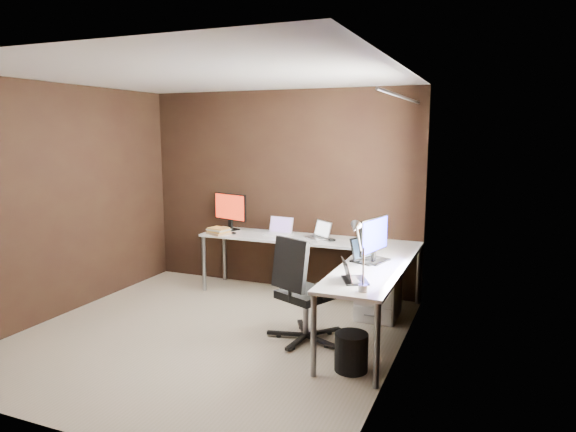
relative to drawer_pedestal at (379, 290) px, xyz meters
The scene contains 15 objects.
room 1.82m from the drawer_pedestal, 135.13° to the right, with size 3.60×3.60×2.50m.
desk 0.71m from the drawer_pedestal, 169.36° to the right, with size 2.65×2.25×0.73m.
drawer_pedestal is the anchor object (origin of this frame).
monitor_left 2.23m from the drawer_pedestal, 166.94° to the left, with size 0.53×0.22×0.47m.
monitor_right 0.86m from the drawer_pedestal, 84.31° to the right, with size 0.18×0.53×0.44m.
laptop_white 1.49m from the drawer_pedestal, 162.89° to the left, with size 0.33×0.25×0.21m.
laptop_silver 1.02m from the drawer_pedestal, 154.66° to the left, with size 0.38×0.36×0.21m.
laptop_black_big 0.65m from the drawer_pedestal, 93.54° to the right, with size 0.37×0.42×0.23m.
laptop_black_small 1.28m from the drawer_pedestal, 88.97° to the right, with size 0.30×0.34×0.19m.
book_stack 2.11m from the drawer_pedestal, behind, with size 0.32×0.29×0.08m.
mouse_left 1.94m from the drawer_pedestal, behind, with size 0.08×0.05×0.03m, color black.
mouse_corner 0.81m from the drawer_pedestal, 155.97° to the left, with size 0.09×0.06×0.04m, color black.
desk_lamp 1.58m from the drawer_pedestal, 85.28° to the right, with size 0.19×0.21×0.55m.
office_chair 1.05m from the drawer_pedestal, 120.55° to the right, with size 0.58×0.62×1.02m.
wastebasket 1.35m from the drawer_pedestal, 87.01° to the right, with size 0.28×0.28×0.32m, color black.
Camera 1 is at (2.56, -4.15, 1.99)m, focal length 32.00 mm.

